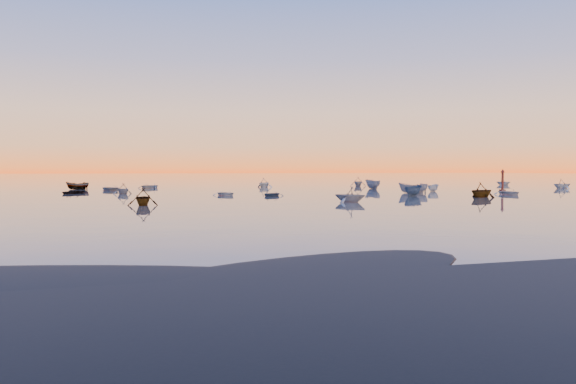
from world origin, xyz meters
name	(u,v)px	position (x,y,z in m)	size (l,w,h in m)	color
ground	(189,184)	(0.00, 100.00, 0.00)	(600.00, 600.00, 0.00)	slate
mud_lobes	(522,252)	(0.00, -1.00, 0.01)	(140.00, 6.00, 0.07)	black
moored_fleet	(234,194)	(0.00, 53.00, 0.00)	(124.00, 58.00, 1.20)	silver
boat_near_center	(413,196)	(18.94, 40.31, 0.00)	(3.77, 1.60, 1.31)	#324860
boat_near_right	(350,202)	(6.78, 31.07, 0.00)	(3.29, 1.48, 1.15)	slate
channel_marker	(503,182)	(39.25, 50.05, 1.31)	(0.93, 0.93, 3.30)	#4D1910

